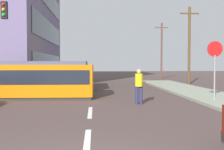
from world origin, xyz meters
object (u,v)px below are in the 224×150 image
(utility_pole_far, at_px, (162,50))
(stop_sign, at_px, (215,58))
(streetcar_tram, at_px, (32,79))
(pedestrian_crossing, at_px, (139,84))
(city_bus, at_px, (77,75))
(utility_pole_mid, at_px, (189,44))

(utility_pole_far, bearing_deg, stop_sign, -97.95)
(stop_sign, bearing_deg, streetcar_tram, 164.09)
(pedestrian_crossing, bearing_deg, stop_sign, 1.35)
(city_bus, distance_m, utility_pole_mid, 11.39)
(streetcar_tram, distance_m, utility_pole_mid, 15.88)
(city_bus, bearing_deg, streetcar_tram, -111.05)
(city_bus, height_order, utility_pole_far, utility_pole_far)
(streetcar_tram, xyz_separation_m, city_bus, (2.15, 5.58, -0.03))
(streetcar_tram, distance_m, city_bus, 5.97)
(city_bus, bearing_deg, utility_pole_mid, 20.09)
(stop_sign, distance_m, utility_pole_far, 22.62)
(utility_pole_mid, bearing_deg, utility_pole_far, 90.07)
(streetcar_tram, relative_size, city_bus, 1.22)
(streetcar_tram, distance_m, utility_pole_far, 23.47)
(utility_pole_mid, bearing_deg, city_bus, -159.91)
(city_bus, distance_m, pedestrian_crossing, 9.05)
(streetcar_tram, relative_size, utility_pole_mid, 0.95)
(streetcar_tram, xyz_separation_m, stop_sign, (9.38, -2.67, 1.13))
(streetcar_tram, bearing_deg, pedestrian_crossing, -26.04)
(streetcar_tram, relative_size, stop_sign, 2.40)
(streetcar_tram, height_order, pedestrian_crossing, streetcar_tram)
(pedestrian_crossing, height_order, stop_sign, stop_sign)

